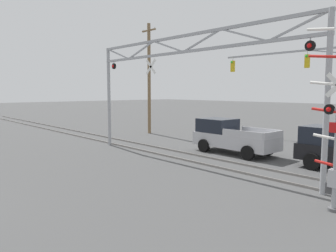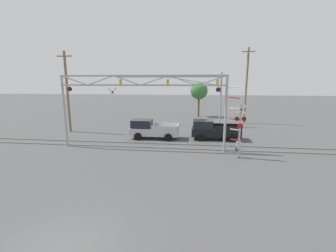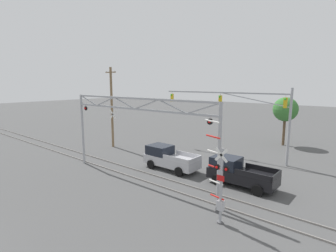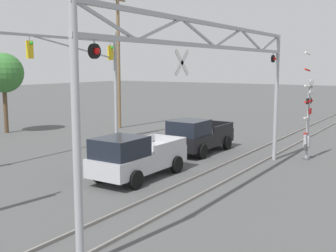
% 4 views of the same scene
% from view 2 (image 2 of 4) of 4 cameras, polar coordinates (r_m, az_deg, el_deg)
% --- Properties ---
extents(ground_plane, '(200.00, 200.00, 0.00)m').
position_cam_2_polar(ground_plane, '(10.14, -25.78, -26.85)').
color(ground_plane, '#4C4C4C').
extents(rail_track_near, '(80.00, 0.08, 0.10)m').
position_cam_2_polar(rail_track_near, '(21.20, -6.35, -5.40)').
color(rail_track_near, gray).
rests_on(rail_track_near, ground_plane).
extents(rail_track_far, '(80.00, 0.08, 0.10)m').
position_cam_2_polar(rail_track_far, '(22.54, -5.52, -4.38)').
color(rail_track_far, gray).
rests_on(rail_track_far, ground_plane).
extents(crossing_gantry, '(14.92, 0.26, 6.66)m').
position_cam_2_polar(crossing_gantry, '(20.09, -6.89, 7.65)').
color(crossing_gantry, '#9EA0A5').
rests_on(crossing_gantry, ground_plane).
extents(crossing_signal_mast, '(1.54, 0.35, 5.79)m').
position_cam_2_polar(crossing_signal_mast, '(18.75, 17.51, -1.39)').
color(crossing_signal_mast, '#9EA0A5').
rests_on(crossing_signal_mast, ground_plane).
extents(traffic_signal_span, '(14.57, 0.39, 7.33)m').
position_cam_2_polar(traffic_signal_span, '(31.25, 5.92, 9.55)').
color(traffic_signal_span, '#9EA0A5').
rests_on(traffic_signal_span, ground_plane).
extents(pickup_truck_lead, '(5.19, 2.24, 2.05)m').
position_cam_2_polar(pickup_truck_lead, '(24.42, -4.20, -0.82)').
color(pickup_truck_lead, '#B7B7BC').
rests_on(pickup_truck_lead, ground_plane).
extents(pickup_truck_following, '(5.10, 2.24, 2.05)m').
position_cam_2_polar(pickup_truck_following, '(24.44, 11.26, -1.00)').
color(pickup_truck_following, black).
rests_on(pickup_truck_following, ground_plane).
extents(utility_pole_left, '(1.80, 0.28, 9.61)m').
position_cam_2_polar(utility_pole_left, '(29.80, -24.20, 8.05)').
color(utility_pole_left, brown).
rests_on(utility_pole_left, ground_plane).
extents(utility_pole_right, '(1.80, 0.28, 10.85)m').
position_cam_2_polar(utility_pole_right, '(34.93, 19.28, 9.74)').
color(utility_pole_right, brown).
rests_on(utility_pole_right, ground_plane).
extents(background_tree_beyond_span, '(2.98, 2.98, 6.03)m').
position_cam_2_polar(background_tree_beyond_span, '(39.79, 7.88, 8.81)').
color(background_tree_beyond_span, brown).
rests_on(background_tree_beyond_span, ground_plane).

